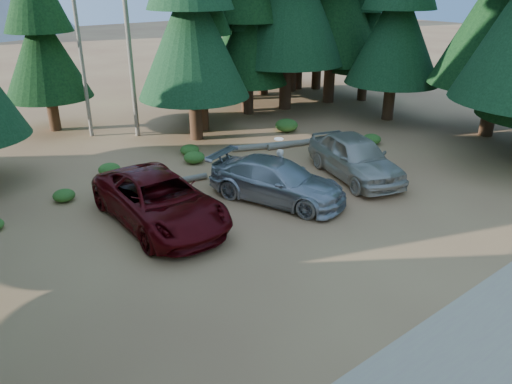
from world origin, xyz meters
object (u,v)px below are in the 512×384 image
(frisbee_player, at_px, (279,168))
(red_pickup, at_px, (159,200))
(silver_minivan_center, at_px, (277,181))
(log_left, at_px, (166,183))
(log_right, at_px, (307,142))
(silver_minivan_right, at_px, (355,157))
(log_mid, at_px, (269,146))

(frisbee_player, bearing_deg, red_pickup, -7.43)
(silver_minivan_center, height_order, frisbee_player, frisbee_player)
(log_left, distance_m, log_right, 8.53)
(red_pickup, bearing_deg, log_left, 59.88)
(silver_minivan_right, height_order, log_right, silver_minivan_right)
(silver_minivan_center, xyz_separation_m, log_left, (-2.72, 3.90, -0.67))
(log_mid, relative_size, log_right, 0.83)
(red_pickup, bearing_deg, log_mid, 27.37)
(silver_minivan_right, xyz_separation_m, log_mid, (-0.41, 5.27, -0.77))
(log_left, bearing_deg, log_mid, 20.02)
(red_pickup, xyz_separation_m, log_mid, (8.28, 3.93, -0.72))
(silver_minivan_right, bearing_deg, silver_minivan_center, -165.83)
(frisbee_player, xyz_separation_m, log_right, (5.31, 3.84, -0.91))
(silver_minivan_right, relative_size, log_right, 1.19)
(silver_minivan_center, bearing_deg, log_right, 16.07)
(red_pickup, distance_m, silver_minivan_center, 4.62)
(silver_minivan_center, bearing_deg, red_pickup, 146.08)
(frisbee_player, xyz_separation_m, log_left, (-3.21, 3.46, -0.93))
(silver_minivan_right, height_order, log_left, silver_minivan_right)
(log_mid, bearing_deg, silver_minivan_right, -62.86)
(log_mid, bearing_deg, log_right, 2.94)
(silver_minivan_right, bearing_deg, log_right, 88.39)
(silver_minivan_center, height_order, silver_minivan_right, silver_minivan_right)
(silver_minivan_center, bearing_deg, log_mid, 32.52)
(frisbee_player, height_order, log_mid, frisbee_player)
(silver_minivan_center, xyz_separation_m, silver_minivan_right, (4.20, -0.26, 0.13))
(silver_minivan_center, height_order, log_mid, silver_minivan_center)
(silver_minivan_right, xyz_separation_m, frisbee_player, (-3.71, 0.71, 0.13))
(log_left, bearing_deg, silver_minivan_center, -44.72)
(silver_minivan_center, xyz_separation_m, log_mid, (3.79, 5.01, -0.64))
(silver_minivan_center, xyz_separation_m, frisbee_player, (0.49, 0.45, 0.26))
(red_pickup, height_order, log_right, red_pickup)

